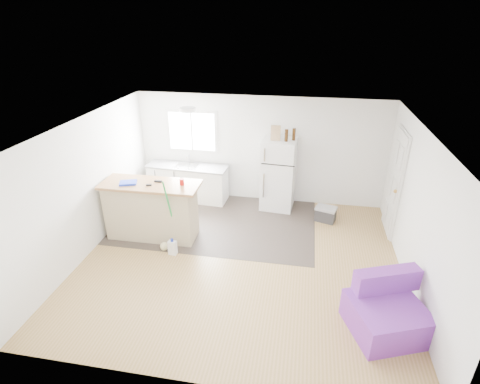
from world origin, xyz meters
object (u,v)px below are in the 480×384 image
Objects in this scene: mop at (166,238)px; blue_tray at (128,183)px; purple_seat at (386,312)px; peninsula at (152,210)px; refrigerator at (278,174)px; cleaner_jug at (173,247)px; cardboard_box at (276,133)px; kitchen_cabinets at (188,182)px; bottle_left at (286,135)px; red_cup at (182,182)px; cooler at (326,214)px; bottle_right at (294,134)px.

mop reaches higher than blue_tray.
purple_seat is 3.87m from mop.
mop reaches higher than peninsula.
purple_seat is at bearing -57.40° from refrigerator.
cardboard_box is at bearing 60.12° from cleaner_jug.
bottle_left reaches higher than kitchen_cabinets.
red_cup reaches higher than blue_tray.
mop is at bearing -131.55° from cardboard_box.
cooler is 3.25m from cleaner_jug.
purple_seat is at bearing -58.05° from cooler.
bottle_left is (2.40, 1.55, 1.13)m from peninsula.
blue_tray is at bearing -149.38° from bottle_left.
cardboard_box is 0.38m from bottle_right.
peninsula is at bearing -92.67° from kitchen_cabinets.
purple_seat is at bearing -63.22° from bottle_left.
cleaner_jug is at bearing -95.69° from red_cup.
bottle_right is at bearing 32.49° from peninsula.
mop is (-3.64, 1.31, -0.05)m from purple_seat.
red_cup is (-1.64, -1.60, 0.40)m from refrigerator.
peninsula is at bearing -146.97° from bottle_right.
cardboard_box reaches higher than bottle_left.
bottle_left reaches higher than purple_seat.
cleaner_jug is 1.28× the size of bottle_right.
peninsula is 3.55m from cooler.
blue_tray is at bearing 160.63° from cleaner_jug.
refrigerator is (2.08, -0.05, 0.37)m from kitchen_cabinets.
cardboard_box is (1.99, -0.10, 1.30)m from kitchen_cabinets.
peninsula is 1.54× the size of purple_seat.
bottle_right is (1.98, 2.20, 1.56)m from cleaner_jug.
purple_seat is at bearing -23.44° from peninsula.
kitchen_cabinets is 6.28× the size of blue_tray.
kitchen_cabinets is 2.69m from bottle_right.
red_cup is at bearing 3.12° from peninsula.
cleaner_jug is at bearing -130.09° from cooler.
bottle_left is (2.21, -0.14, 1.28)m from kitchen_cabinets.
blue_tray is 1.00× the size of cardboard_box.
red_cup is 2.38m from bottle_left.
cleaner_jug is at bearing -30.90° from mop.
kitchen_cabinets is 1.03× the size of peninsula.
bottle_left is (1.83, 2.10, 1.56)m from cleaner_jug.
mop is 5.63× the size of bottle_right.
cooler is at bearing 37.40° from mop.
cooler is 1.51× the size of cleaner_jug.
cleaner_jug is at bearing -26.30° from blue_tray.
mop is 3.31m from bottle_right.
purple_seat is at bearing -60.53° from cardboard_box.
blue_tray is (-3.69, -1.26, 0.98)m from cooler.
refrigerator is at bearing 24.34° from cardboard_box.
peninsula is 0.68m from blue_tray.
purple_seat is at bearing -66.02° from bottle_right.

